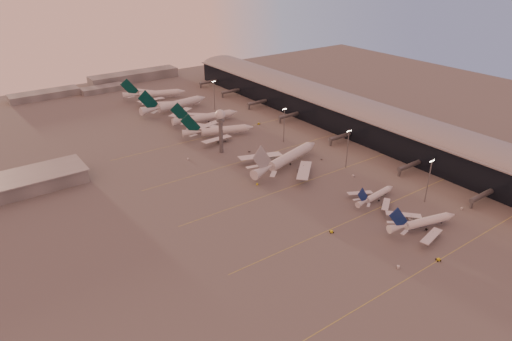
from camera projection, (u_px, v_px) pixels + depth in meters
ground at (348, 238)px, 212.86m from camera, size 700.00×700.00×0.00m
taxiway_markings at (315, 177)px, 269.56m from camera, size 180.00×185.25×0.02m
terminal at (343, 112)px, 345.46m from camera, size 57.00×362.00×23.04m
hangar at (8, 186)px, 250.22m from camera, size 82.00×27.00×8.50m
radar_tower at (220, 123)px, 294.08m from camera, size 6.40×6.40×31.10m
mast_a at (429, 179)px, 237.37m from camera, size 3.60×0.56×25.00m
mast_b at (348, 147)px, 275.99m from camera, size 3.60×0.56×25.00m
mast_c at (284, 123)px, 313.56m from camera, size 3.60×0.56×25.00m
mast_d at (214, 94)px, 378.29m from camera, size 3.60×0.56×25.00m
distant_horizon at (110, 82)px, 450.18m from camera, size 165.00×37.50×9.00m
narrowbody_near at (422, 224)px, 218.20m from camera, size 39.13×30.85×15.57m
narrowbody_mid at (375, 197)px, 243.10m from camera, size 32.63×25.93×12.76m
widebody_white at (287, 161)px, 281.52m from camera, size 63.46×50.18×22.86m
greentail_a at (219, 132)px, 327.41m from camera, size 50.68×40.25×19.14m
greentail_b at (206, 119)px, 352.79m from camera, size 55.45×44.59×20.16m
greentail_c at (175, 107)px, 378.77m from camera, size 63.79×51.26×23.21m
greentail_d at (155, 95)px, 410.03m from camera, size 54.32×43.13×20.53m
gsv_truck_a at (398, 265)px, 192.51m from camera, size 6.18×5.31×2.45m
gsv_tug_near at (438, 260)px, 196.95m from camera, size 3.75×4.56×1.13m
gsv_catering_a at (462, 206)px, 235.58m from camera, size 5.47×3.12×4.24m
gsv_tug_mid at (331, 232)px, 216.53m from camera, size 4.40×3.35×1.11m
gsv_truck_b at (354, 175)px, 270.19m from camera, size 5.63×2.19×2.27m
gsv_truck_c at (257, 183)px, 260.95m from camera, size 4.85×5.27×2.14m
gsv_catering_b at (322, 157)px, 291.43m from camera, size 4.88×2.41×3.96m
gsv_tug_far at (249, 151)px, 303.29m from camera, size 3.75×3.97×0.98m
gsv_truck_d at (188, 158)px, 292.58m from camera, size 3.46×5.12×1.95m
gsv_tug_hangar at (259, 124)px, 351.37m from camera, size 4.53×3.96×1.11m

